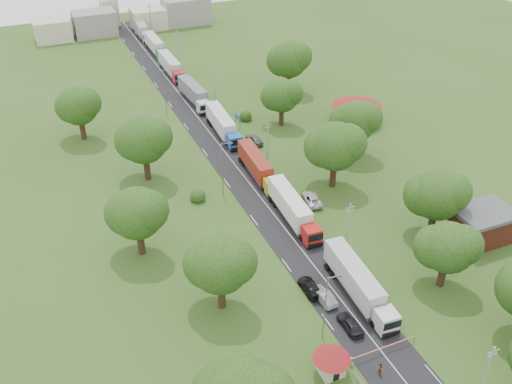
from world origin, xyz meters
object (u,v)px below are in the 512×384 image
guard_booth (332,360)px  pedestrian_near (380,369)px  truck_0 (358,283)px  car_lane_front (350,324)px  boom_barrier (374,351)px  info_sign (238,120)px  car_lane_mid (324,296)px

guard_booth → pedestrian_near: bearing=-26.2°
truck_0 → car_lane_front: 6.32m
guard_booth → car_lane_front: guard_booth is taller
boom_barrier → pedestrian_near: pedestrian_near is taller
pedestrian_near → car_lane_front: bearing=42.2°
truck_0 → car_lane_front: (-3.87, -4.76, -1.55)m
info_sign → pedestrian_near: size_ratio=2.37×
boom_barrier → truck_0: bearing=69.4°
guard_booth → info_sign: 61.27m
guard_booth → car_lane_mid: bearing=65.0°
truck_0 → car_lane_mid: truck_0 is taller
info_sign → truck_0: 50.33m
car_lane_mid → info_sign: bearing=-103.4°
boom_barrier → info_sign: info_sign is taller
truck_0 → car_lane_front: bearing=-129.1°
truck_0 → pedestrian_near: size_ratio=9.11×
guard_booth → car_lane_mid: (4.99, 10.71, -1.40)m
car_lane_front → pedestrian_near: bearing=85.7°
truck_0 → pedestrian_near: truck_0 is taller
car_lane_mid → truck_0: bearing=163.3°
car_lane_mid → pedestrian_near: 13.22m
car_lane_front → info_sign: bearing=-97.1°
guard_booth → truck_0: bearing=45.7°
truck_0 → pedestrian_near: 13.12m
guard_booth → info_sign: size_ratio=1.07×
info_sign → car_lane_mid: size_ratio=0.89×
guard_booth → car_lane_front: size_ratio=0.98×
guard_booth → car_lane_mid: 11.89m
car_lane_front → pedestrian_near: (-0.54, -7.52, 0.10)m
car_lane_mid → guard_booth: bearing=60.2°
car_lane_front → car_lane_mid: bearing=-83.5°
boom_barrier → truck_0: (3.67, 9.76, 1.42)m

